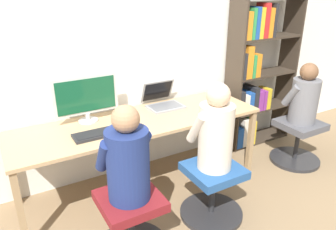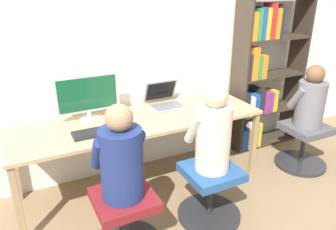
{
  "view_description": "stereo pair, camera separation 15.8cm",
  "coord_description": "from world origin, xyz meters",
  "px_view_note": "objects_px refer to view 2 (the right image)",
  "views": [
    {
      "loc": [
        -1.13,
        -2.15,
        1.89
      ],
      "look_at": [
        0.2,
        0.17,
        0.79
      ],
      "focal_mm": 35.0,
      "sensor_mm": 36.0,
      "label": 1
    },
    {
      "loc": [
        -0.99,
        -2.22,
        1.89
      ],
      "look_at": [
        0.2,
        0.17,
        0.79
      ],
      "focal_mm": 35.0,
      "sensor_mm": 36.0,
      "label": 2
    }
  ],
  "objects_px": {
    "desktop_monitor": "(88,96)",
    "keyboard": "(98,132)",
    "office_chair_side": "(303,144)",
    "person_at_laptop": "(213,132)",
    "person_at_monitor": "(121,158)",
    "office_chair_right": "(210,192)",
    "laptop": "(165,101)",
    "bookshelf": "(261,78)",
    "person_near_shelf": "(311,100)",
    "office_chair_left": "(125,221)"
  },
  "relations": [
    {
      "from": "desktop_monitor",
      "to": "keyboard",
      "type": "bearing_deg",
      "value": -91.37
    },
    {
      "from": "office_chair_side",
      "to": "person_at_laptop",
      "type": "bearing_deg",
      "value": -169.09
    },
    {
      "from": "person_at_monitor",
      "to": "person_at_laptop",
      "type": "xyz_separation_m",
      "value": [
        0.76,
        0.03,
        0.02
      ]
    },
    {
      "from": "office_chair_right",
      "to": "person_at_laptop",
      "type": "xyz_separation_m",
      "value": [
        0.0,
        0.01,
        0.55
      ]
    },
    {
      "from": "laptop",
      "to": "person_at_monitor",
      "type": "relative_size",
      "value": 0.5
    },
    {
      "from": "desktop_monitor",
      "to": "bookshelf",
      "type": "relative_size",
      "value": 0.33
    },
    {
      "from": "desktop_monitor",
      "to": "bookshelf",
      "type": "xyz_separation_m",
      "value": [
        1.98,
        -0.01,
        -0.08
      ]
    },
    {
      "from": "laptop",
      "to": "person_near_shelf",
      "type": "relative_size",
      "value": 0.53
    },
    {
      "from": "desktop_monitor",
      "to": "person_at_laptop",
      "type": "relative_size",
      "value": 0.8
    },
    {
      "from": "person_at_monitor",
      "to": "person_at_laptop",
      "type": "relative_size",
      "value": 0.97
    },
    {
      "from": "keyboard",
      "to": "office_chair_right",
      "type": "bearing_deg",
      "value": -36.51
    },
    {
      "from": "laptop",
      "to": "office_chair_left",
      "type": "xyz_separation_m",
      "value": [
        -0.77,
        -0.9,
        -0.52
      ]
    },
    {
      "from": "keyboard",
      "to": "person_near_shelf",
      "type": "bearing_deg",
      "value": -7.72
    },
    {
      "from": "office_chair_left",
      "to": "person_at_monitor",
      "type": "relative_size",
      "value": 0.78
    },
    {
      "from": "office_chair_right",
      "to": "person_at_laptop",
      "type": "distance_m",
      "value": 0.55
    },
    {
      "from": "office_chair_left",
      "to": "person_near_shelf",
      "type": "height_order",
      "value": "person_near_shelf"
    },
    {
      "from": "keyboard",
      "to": "office_chair_side",
      "type": "bearing_deg",
      "value": -7.84
    },
    {
      "from": "laptop",
      "to": "person_near_shelf",
      "type": "distance_m",
      "value": 1.49
    },
    {
      "from": "person_at_laptop",
      "to": "bookshelf",
      "type": "xyz_separation_m",
      "value": [
        1.23,
        0.86,
        0.06
      ]
    },
    {
      "from": "office_chair_side",
      "to": "person_near_shelf",
      "type": "distance_m",
      "value": 0.51
    },
    {
      "from": "office_chair_side",
      "to": "bookshelf",
      "type": "bearing_deg",
      "value": 103.48
    },
    {
      "from": "person_at_laptop",
      "to": "office_chair_side",
      "type": "distance_m",
      "value": 1.5
    },
    {
      "from": "desktop_monitor",
      "to": "office_chair_side",
      "type": "height_order",
      "value": "desktop_monitor"
    },
    {
      "from": "person_at_laptop",
      "to": "bookshelf",
      "type": "relative_size",
      "value": 0.41
    },
    {
      "from": "desktop_monitor",
      "to": "laptop",
      "type": "height_order",
      "value": "desktop_monitor"
    },
    {
      "from": "office_chair_left",
      "to": "person_near_shelf",
      "type": "xyz_separation_m",
      "value": [
        2.13,
        0.3,
        0.51
      ]
    },
    {
      "from": "bookshelf",
      "to": "person_near_shelf",
      "type": "height_order",
      "value": "bookshelf"
    },
    {
      "from": "laptop",
      "to": "keyboard",
      "type": "bearing_deg",
      "value": -157.75
    },
    {
      "from": "office_chair_left",
      "to": "keyboard",
      "type": "bearing_deg",
      "value": 90.14
    },
    {
      "from": "person_at_laptop",
      "to": "person_near_shelf",
      "type": "relative_size",
      "value": 1.11
    },
    {
      "from": "office_chair_left",
      "to": "bookshelf",
      "type": "bearing_deg",
      "value": 24.24
    },
    {
      "from": "person_near_shelf",
      "to": "person_at_monitor",
      "type": "bearing_deg",
      "value": -172.14
    },
    {
      "from": "office_chair_left",
      "to": "person_at_laptop",
      "type": "distance_m",
      "value": 0.94
    },
    {
      "from": "office_chair_left",
      "to": "office_chair_side",
      "type": "xyz_separation_m",
      "value": [
        2.13,
        0.29,
        0.0
      ]
    },
    {
      "from": "person_at_monitor",
      "to": "office_chair_side",
      "type": "bearing_deg",
      "value": 7.73
    },
    {
      "from": "office_chair_right",
      "to": "bookshelf",
      "type": "height_order",
      "value": "bookshelf"
    },
    {
      "from": "person_at_laptop",
      "to": "bookshelf",
      "type": "height_order",
      "value": "bookshelf"
    },
    {
      "from": "keyboard",
      "to": "person_at_laptop",
      "type": "bearing_deg",
      "value": -36.25
    },
    {
      "from": "keyboard",
      "to": "person_at_laptop",
      "type": "distance_m",
      "value": 0.94
    },
    {
      "from": "keyboard",
      "to": "office_chair_left",
      "type": "distance_m",
      "value": 0.76
    },
    {
      "from": "person_at_monitor",
      "to": "bookshelf",
      "type": "distance_m",
      "value": 2.17
    },
    {
      "from": "laptop",
      "to": "person_at_laptop",
      "type": "bearing_deg",
      "value": -90.76
    },
    {
      "from": "desktop_monitor",
      "to": "office_chair_right",
      "type": "distance_m",
      "value": 1.35
    },
    {
      "from": "keyboard",
      "to": "laptop",
      "type": "bearing_deg",
      "value": 22.25
    },
    {
      "from": "person_at_monitor",
      "to": "person_at_laptop",
      "type": "height_order",
      "value": "person_at_laptop"
    },
    {
      "from": "office_chair_right",
      "to": "person_near_shelf",
      "type": "distance_m",
      "value": 1.49
    },
    {
      "from": "bookshelf",
      "to": "desktop_monitor",
      "type": "bearing_deg",
      "value": 179.68
    },
    {
      "from": "office_chair_left",
      "to": "office_chair_right",
      "type": "xyz_separation_m",
      "value": [
        0.76,
        0.02,
        0.0
      ]
    },
    {
      "from": "office_chair_left",
      "to": "bookshelf",
      "type": "distance_m",
      "value": 2.26
    },
    {
      "from": "laptop",
      "to": "person_at_monitor",
      "type": "xyz_separation_m",
      "value": [
        -0.77,
        -0.9,
        0.01
      ]
    }
  ]
}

